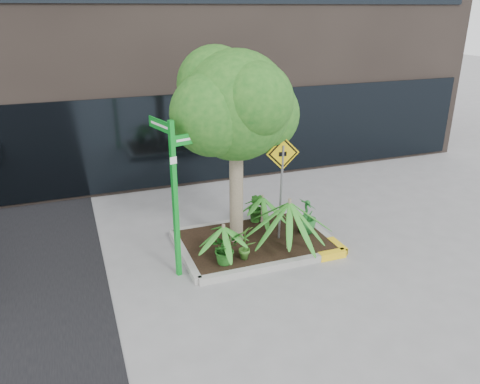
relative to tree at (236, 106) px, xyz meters
name	(u,v)px	position (x,y,z in m)	size (l,w,h in m)	color
ground	(251,253)	(0.18, -0.46, -3.10)	(80.00, 80.00, 0.00)	gray
planter	(257,242)	(0.41, -0.19, -3.00)	(3.35, 2.36, 0.15)	#9E9E99
tree	(236,106)	(0.00, 0.00, 0.00)	(2.83, 2.51, 4.24)	gray
palm_front	(290,202)	(0.88, -0.78, -1.89)	(1.27, 1.27, 1.41)	gray
palm_left	(223,227)	(-0.52, -0.69, -2.25)	(0.84, 0.84, 0.93)	gray
palm_back	(263,197)	(0.85, 0.55, -2.28)	(0.80, 0.80, 0.89)	gray
shrub_a	(225,248)	(-0.56, -0.89, -2.63)	(0.58, 0.58, 0.64)	#1E5C1A
shrub_b	(307,216)	(1.61, -0.22, -2.54)	(0.45, 0.45, 0.81)	#1F6A27
shrub_c	(245,242)	(-0.13, -0.87, -2.57)	(0.40, 0.40, 0.75)	#387123
shrub_d	(257,207)	(0.77, 0.66, -2.57)	(0.41, 0.41, 0.75)	#266B1F
street_sign_post	(175,182)	(-1.44, -0.69, -1.19)	(1.06, 0.89, 3.08)	#0E9B25
cattle_sign	(282,171)	(0.90, -0.35, -1.37)	(0.72, 0.15, 2.33)	slate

